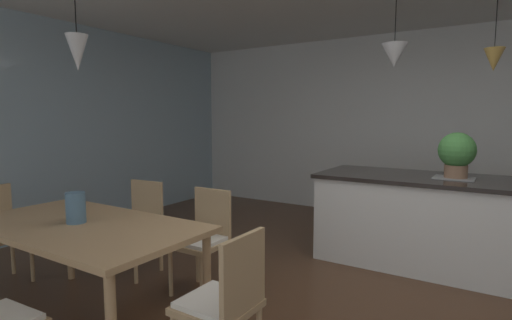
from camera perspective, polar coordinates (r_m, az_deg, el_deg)
The scene contains 12 objects.
wall_back_kitchen at distance 6.09m, azimuth 25.16°, elevation 4.31°, with size 10.00×0.12×2.70m, color silver.
window_wall_left_glazing at distance 5.57m, azimuth -27.79°, elevation 4.07°, with size 0.06×8.40×2.70m, color #9EB7C6.
dining_table at distance 3.12m, azimuth -23.73°, elevation -9.55°, with size 1.78×0.95×0.73m.
chair_far_left at distance 3.98m, azimuth -16.69°, elevation -8.80°, with size 0.43×0.43×0.87m.
chair_kitchen_end at distance 2.31m, azimuth -4.61°, elevation -19.71°, with size 0.40×0.40×0.87m.
chair_far_right at distance 3.43m, azimuth -7.65°, elevation -10.99°, with size 0.40×0.40×0.87m.
kitchen_island at distance 4.35m, azimuth 24.23°, elevation -7.99°, with size 2.23×0.97×0.91m.
pendant_over_table at distance 3.28m, azimuth -24.42°, elevation 13.99°, with size 0.16×0.16×0.87m.
pendant_over_island_main at distance 4.35m, azimuth 19.36°, elevation 14.07°, with size 0.26×0.26×0.71m.
pendant_over_island_aux at distance 4.22m, azimuth 31.15°, elevation 12.35°, with size 0.17×0.17×0.80m.
potted_plant_on_island at distance 4.22m, azimuth 27.03°, elevation 0.93°, with size 0.34×0.34×0.44m.
vase_on_dining_table at distance 3.12m, azimuth -24.61°, elevation -6.28°, with size 0.13×0.13×0.22m.
Camera 1 is at (0.77, -2.78, 1.48)m, focal length 27.67 mm.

